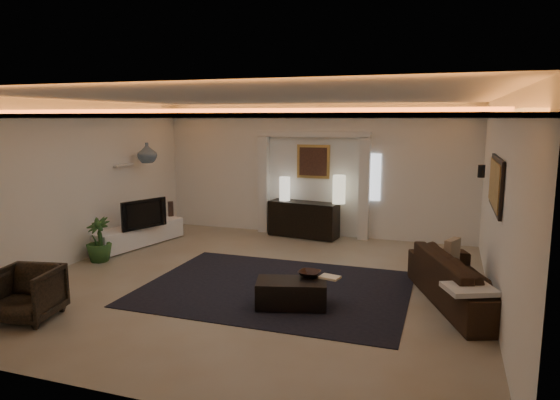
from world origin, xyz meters
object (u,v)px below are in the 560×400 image
(console, at_px, (304,219))
(coffee_table, at_px, (291,293))
(sofa, at_px, (466,280))
(armchair, at_px, (27,294))

(console, xyz_separation_m, coffee_table, (0.99, -4.02, -0.20))
(console, relative_size, sofa, 0.64)
(armchair, bearing_deg, coffee_table, 14.94)
(sofa, distance_m, armchair, 5.93)
(armchair, bearing_deg, sofa, 13.18)
(console, height_order, coffee_table, console)
(sofa, distance_m, coffee_table, 2.46)
(coffee_table, height_order, armchair, armchair)
(console, distance_m, armchair, 5.94)
(sofa, xyz_separation_m, coffee_table, (-2.28, -0.91, -0.14))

